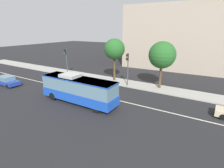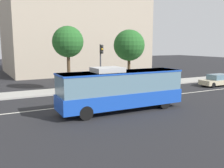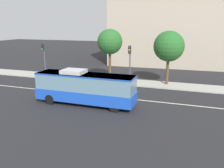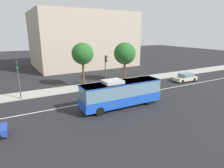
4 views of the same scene
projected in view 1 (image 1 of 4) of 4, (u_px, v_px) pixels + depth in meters
The scene contains 10 objects.
ground_plane at pixel (99, 96), 23.37m from camera, with size 160.00×160.00×0.00m, color black.
sidewalk_kerb at pixel (123, 82), 28.96m from camera, with size 80.00×3.47×0.14m, color #9E9B93.
lane_centre_line at pixel (99, 96), 23.37m from camera, with size 76.00×0.16×0.01m, color silver.
transit_bus at pixel (78, 89), 20.75m from camera, with size 10.01×2.54×3.46m.
sedan_blue at pixel (7, 81), 27.66m from camera, with size 4.54×1.89×1.46m.
traffic_light_near_corner at pixel (128, 64), 26.12m from camera, with size 0.32×0.62×5.20m.
traffic_light_mid_block at pixel (66, 57), 32.30m from camera, with size 0.32×0.62×5.20m.
street_tree_kerbside_left at pixel (162, 55), 24.75m from camera, with size 3.88×3.88×7.02m.
street_tree_kerbside_centre at pixel (114, 49), 28.46m from camera, with size 3.43×3.43×7.18m.
office_block_background at pixel (186, 37), 40.75m from camera, with size 25.55×18.07×13.60m.
Camera 1 is at (12.82, -17.66, 8.69)m, focal length 27.72 mm.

